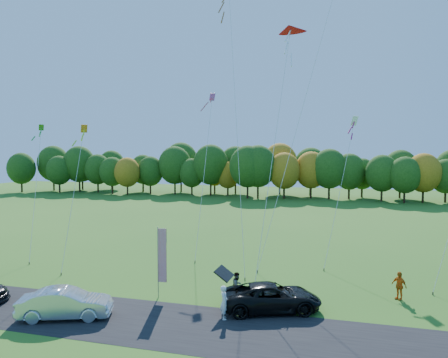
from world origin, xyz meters
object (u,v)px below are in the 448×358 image
(silver_sedan, at_px, (65,303))
(person_east, at_px, (399,286))
(feather_flag, at_px, (161,254))
(black_suv, at_px, (272,297))

(silver_sedan, xyz_separation_m, person_east, (17.84, 8.09, 0.05))
(person_east, height_order, feather_flag, feather_flag)
(black_suv, height_order, silver_sedan, silver_sedan)
(silver_sedan, bearing_deg, feather_flag, -61.41)
(silver_sedan, distance_m, feather_flag, 6.09)
(black_suv, bearing_deg, person_east, -82.38)
(black_suv, relative_size, feather_flag, 1.26)
(feather_flag, bearing_deg, silver_sedan, -130.32)
(black_suv, distance_m, feather_flag, 7.17)
(person_east, bearing_deg, silver_sedan, -113.70)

